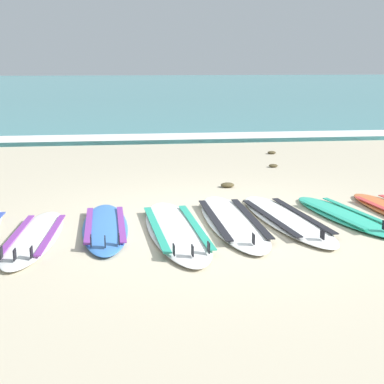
# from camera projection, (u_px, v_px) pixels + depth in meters

# --- Properties ---
(ground_plane) EXTENTS (80.00, 80.00, 0.00)m
(ground_plane) POSITION_uv_depth(u_px,v_px,m) (222.00, 225.00, 6.82)
(ground_plane) COLOR #C1B599
(sea) EXTENTS (80.00, 60.00, 0.10)m
(sea) POSITION_uv_depth(u_px,v_px,m) (137.00, 86.00, 42.36)
(sea) COLOR teal
(sea) RESTS_ON ground
(wave_foam_strip) EXTENTS (80.00, 1.15, 0.11)m
(wave_foam_strip) POSITION_uv_depth(u_px,v_px,m) (170.00, 138.00, 13.95)
(wave_foam_strip) COLOR white
(wave_foam_strip) RESTS_ON ground
(surfboard_2) EXTENTS (0.68, 2.16, 0.18)m
(surfboard_2) POSITION_uv_depth(u_px,v_px,m) (34.00, 237.00, 6.23)
(surfboard_2) COLOR white
(surfboard_2) RESTS_ON ground
(surfboard_3) EXTENTS (0.59, 2.14, 0.18)m
(surfboard_3) POSITION_uv_depth(u_px,v_px,m) (105.00, 227.00, 6.60)
(surfboard_3) COLOR #3875CC
(surfboard_3) RESTS_ON ground
(surfboard_4) EXTENTS (0.82, 2.62, 0.18)m
(surfboard_4) POSITION_uv_depth(u_px,v_px,m) (176.00, 230.00, 6.50)
(surfboard_4) COLOR white
(surfboard_4) RESTS_ON ground
(surfboard_5) EXTENTS (0.71, 2.56, 0.18)m
(surfboard_5) POSITION_uv_depth(u_px,v_px,m) (232.00, 221.00, 6.86)
(surfboard_5) COLOR white
(surfboard_5) RESTS_ON ground
(surfboard_6) EXTENTS (0.93, 2.48, 0.18)m
(surfboard_6) POSITION_uv_depth(u_px,v_px,m) (286.00, 219.00, 6.95)
(surfboard_6) COLOR white
(surfboard_6) RESTS_ON ground
(surfboard_7) EXTENTS (0.95, 2.12, 0.18)m
(surfboard_7) POSITION_uv_depth(u_px,v_px,m) (343.00, 215.00, 7.10)
(surfboard_7) COLOR #2DB793
(surfboard_7) RESTS_ON ground
(seaweed_clump_near_shoreline) EXTENTS (0.17, 0.14, 0.06)m
(seaweed_clump_near_shoreline) POSITION_uv_depth(u_px,v_px,m) (273.00, 166.00, 10.48)
(seaweed_clump_near_shoreline) COLOR #4C4228
(seaweed_clump_near_shoreline) RESTS_ON ground
(seaweed_clump_mid_sand) EXTENTS (0.18, 0.15, 0.06)m
(seaweed_clump_mid_sand) POSITION_uv_depth(u_px,v_px,m) (272.00, 152.00, 11.97)
(seaweed_clump_mid_sand) COLOR #4C4228
(seaweed_clump_mid_sand) RESTS_ON ground
(seaweed_clump_by_the_boards) EXTENTS (0.22, 0.17, 0.08)m
(seaweed_clump_by_the_boards) POSITION_uv_depth(u_px,v_px,m) (227.00, 185.00, 8.82)
(seaweed_clump_by_the_boards) COLOR #4C4228
(seaweed_clump_by_the_boards) RESTS_ON ground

